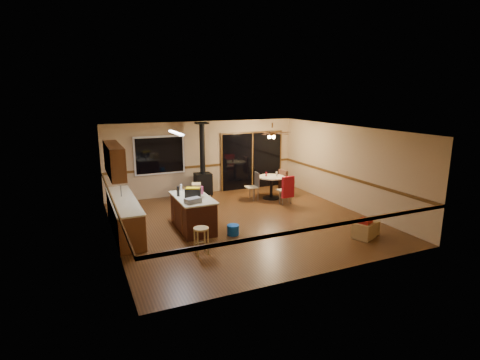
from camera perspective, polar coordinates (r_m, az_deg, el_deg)
floor at (r=10.68m, az=0.66°, el=-6.36°), size 7.00×7.00×0.00m
ceiling at (r=10.12m, az=0.70°, el=7.67°), size 7.00×7.00×0.00m
wall_back at (r=13.52m, az=-5.52°, el=3.41°), size 7.00×0.00×7.00m
wall_front at (r=7.39m, az=12.09°, el=-4.94°), size 7.00×0.00×7.00m
wall_left at (r=9.45m, az=-19.01°, el=-1.43°), size 0.00×7.00×7.00m
wall_right at (r=12.17m, az=15.84°, el=1.90°), size 0.00×7.00×7.00m
chair_rail at (r=10.39m, az=0.67°, el=-1.15°), size 7.00×7.00×0.08m
window at (r=13.03m, az=-12.17°, el=3.71°), size 1.72×0.10×1.32m
sliding_door at (r=14.22m, az=1.85°, el=2.92°), size 2.52×0.10×2.10m
lower_cabinets at (r=10.19m, az=-17.23°, el=-5.36°), size 0.60×3.00×0.86m
countertop at (r=10.06m, az=-17.40°, el=-2.93°), size 0.64×3.04×0.04m
upper_cabinets at (r=10.03m, az=-18.64°, el=2.91°), size 0.35×2.00×0.80m
kitchen_island at (r=10.03m, az=-7.18°, el=-5.02°), size 0.88×1.68×0.90m
wood_stove at (r=13.15m, az=-5.67°, el=0.60°), size 0.55×0.50×2.52m
ceiling_fan at (r=12.61m, az=4.93°, el=6.92°), size 0.24×0.24×0.55m
fluorescent_strip at (r=9.80m, az=-9.74°, el=7.08°), size 0.10×1.20×0.04m
toolbox_grey at (r=9.35m, az=-7.18°, el=-3.11°), size 0.44×0.31×0.12m
toolbox_black at (r=9.85m, az=-7.18°, el=-1.96°), size 0.46×0.37×0.23m
toolbox_yellow_lid at (r=9.82m, az=-7.20°, el=-1.25°), size 0.40×0.32×0.03m
box_on_island at (r=10.43m, az=-6.66°, el=-1.12°), size 0.34×0.39×0.22m
bottle_dark at (r=10.00m, az=-9.41°, el=-1.70°), size 0.09×0.09×0.26m
bottle_pink at (r=10.11m, az=-5.80°, el=-1.55°), size 0.09×0.09×0.22m
bottle_white at (r=10.52m, az=-8.96°, el=-1.15°), size 0.08×0.08×0.19m
bar_stool at (r=8.57m, az=-5.91°, el=-9.21°), size 0.44×0.44×0.62m
blue_bucket at (r=9.68m, az=-1.07°, el=-7.61°), size 0.39×0.39×0.26m
dining_table at (r=12.90m, az=4.78°, el=-0.52°), size 0.92×0.92×0.78m
glass_red at (r=12.84m, az=4.01°, el=0.92°), size 0.07×0.07×0.15m
glass_cream at (r=12.87m, az=5.62°, el=0.92°), size 0.08×0.08×0.16m
chair_left at (r=12.70m, az=2.24°, el=-0.44°), size 0.44×0.44×0.51m
chair_near at (r=12.20m, az=7.25°, el=-1.06°), size 0.46×0.49×0.70m
chair_right at (r=13.17m, az=6.69°, el=0.01°), size 0.49×0.45×0.70m
box_under_window at (r=13.06m, az=-8.60°, el=-1.99°), size 0.55×0.47×0.39m
box_corner_a at (r=9.97m, az=18.40°, el=-7.27°), size 0.65×0.61×0.40m
box_corner_b at (r=10.23m, az=18.95°, el=-6.89°), size 0.52×0.47×0.36m
box_small_red at (r=9.89m, az=18.51°, el=-5.94°), size 0.41×0.39×0.09m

